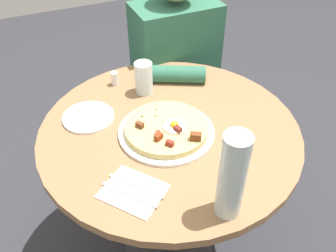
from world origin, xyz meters
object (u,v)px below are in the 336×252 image
Objects in this scene: dining_table at (169,162)px; pizza_plate at (166,132)px; fork at (136,186)px; water_glass at (144,78)px; water_bottle at (232,177)px; person_seated at (175,87)px; bread_plate at (88,117)px; salt_shaker at (115,78)px; knife at (130,194)px; breakfast_pizza at (167,128)px.

dining_table is 0.18m from pizza_plate.
dining_table is 4.99× the size of fork.
dining_table is 7.13× the size of water_glass.
water_glass is at bearing 85.39° from pizza_plate.
dining_table is 2.77× the size of pizza_plate.
water_bottle is (0.20, -0.17, 0.13)m from fork.
bread_plate is at bearing -145.37° from person_seated.
fork is at bearing -133.88° from pizza_plate.
bread_plate is (-0.24, 0.17, 0.18)m from dining_table.
water_bottle is 4.85× the size of salt_shaker.
dining_table is 4.99× the size of knife.
salt_shaker is (-0.07, 0.36, 0.02)m from pizza_plate.
dining_table is at bearing 45.00° from pizza_plate.
dining_table is at bearing 89.89° from water_bottle.
person_seated is 0.99m from water_bottle.
breakfast_pizza is 1.55× the size of bread_plate.
person_seated reaches higher than fork.
breakfast_pizza is at bearing -76.65° from pizza_plate.
knife is 0.58m from salt_shaker.
pizza_plate is at bearing -135.00° from dining_table.
knife is at bearing 90.00° from fork.
water_glass is at bearing 89.96° from water_bottle.
dining_table is 0.40m from salt_shaker.
water_bottle is (-0.26, -0.89, 0.35)m from person_seated.
person_seated reaches higher than knife.
water_glass reaches higher than bread_plate.
knife is at bearing -115.79° from water_glass.
water_glass is (0.24, 0.07, 0.06)m from bread_plate.
water_glass is at bearing 16.95° from bread_plate.
person_seated reaches higher than dining_table.
bread_plate is 1.44× the size of water_glass.
water_glass reaches higher than knife.
person_seated is 20.61× the size of salt_shaker.
water_bottle reaches higher than dining_table.
water_glass is at bearing -133.62° from person_seated.
fork is at bearing -83.02° from bread_plate.
dining_table is 0.58m from person_seated.
breakfast_pizza is 0.29m from bread_plate.
breakfast_pizza is at bearing -79.35° from salt_shaker.
bread_plate is 0.23m from salt_shaker.
pizza_plate is (-0.02, -0.02, 0.18)m from dining_table.
fork is 0.67× the size of water_bottle.
knife is at bearing -135.31° from breakfast_pizza.
fork is at bearing -90.00° from knife.
water_glass is at bearing -47.47° from salt_shaker.
water_glass is 2.29× the size of salt_shaker.
dining_table is at bearing 48.76° from breakfast_pizza.
breakfast_pizza is at bearing -131.24° from dining_table.
water_glass reaches higher than dining_table.
pizza_plate is at bearing -117.77° from person_seated.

